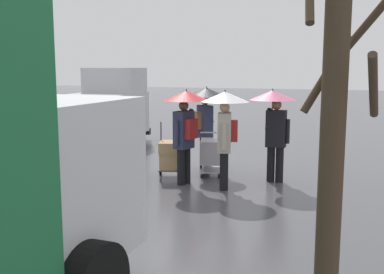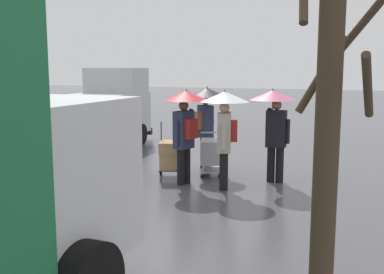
{
  "view_description": "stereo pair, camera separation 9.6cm",
  "coord_description": "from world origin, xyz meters",
  "px_view_note": "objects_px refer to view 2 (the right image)",
  "views": [
    {
      "loc": [
        -3.9,
        11.35,
        2.63
      ],
      "look_at": [
        -0.33,
        1.54,
        1.05
      ],
      "focal_mm": 43.38,
      "sensor_mm": 36.0,
      "label": 1
    },
    {
      "loc": [
        -3.99,
        11.31,
        2.63
      ],
      "look_at": [
        -0.33,
        1.54,
        1.05
      ],
      "focal_mm": 43.38,
      "sensor_mm": 36.0,
      "label": 2
    }
  ],
  "objects_px": {
    "shopping_cart_vendor": "(212,153)",
    "pedestrian_pink_side": "(225,117)",
    "hand_dolly_boxes": "(169,155)",
    "pedestrian_black_side": "(206,109)",
    "cargo_van_parked_right": "(94,113)",
    "pedestrian_white_side": "(185,115)",
    "bare_tree_near": "(327,153)",
    "pedestrian_far_side": "(274,114)"
  },
  "relations": [
    {
      "from": "hand_dolly_boxes",
      "to": "bare_tree_near",
      "type": "relative_size",
      "value": 0.34
    },
    {
      "from": "shopping_cart_vendor",
      "to": "hand_dolly_boxes",
      "type": "relative_size",
      "value": 0.77
    },
    {
      "from": "cargo_van_parked_right",
      "to": "hand_dolly_boxes",
      "type": "relative_size",
      "value": 4.14
    },
    {
      "from": "pedestrian_white_side",
      "to": "pedestrian_far_side",
      "type": "bearing_deg",
      "value": -154.69
    },
    {
      "from": "pedestrian_pink_side",
      "to": "pedestrian_black_side",
      "type": "bearing_deg",
      "value": -59.03
    },
    {
      "from": "hand_dolly_boxes",
      "to": "pedestrian_black_side",
      "type": "relative_size",
      "value": 0.61
    },
    {
      "from": "pedestrian_black_side",
      "to": "pedestrian_pink_side",
      "type": "bearing_deg",
      "value": 120.97
    },
    {
      "from": "hand_dolly_boxes",
      "to": "pedestrian_pink_side",
      "type": "distance_m",
      "value": 1.92
    },
    {
      "from": "shopping_cart_vendor",
      "to": "pedestrian_black_side",
      "type": "relative_size",
      "value": 0.47
    },
    {
      "from": "cargo_van_parked_right",
      "to": "pedestrian_white_side",
      "type": "xyz_separation_m",
      "value": [
        -4.3,
        3.02,
        0.39
      ]
    },
    {
      "from": "hand_dolly_boxes",
      "to": "bare_tree_near",
      "type": "xyz_separation_m",
      "value": [
        -4.01,
        5.47,
        1.28
      ]
    },
    {
      "from": "shopping_cart_vendor",
      "to": "bare_tree_near",
      "type": "bearing_deg",
      "value": 117.46
    },
    {
      "from": "hand_dolly_boxes",
      "to": "pedestrian_black_side",
      "type": "bearing_deg",
      "value": -115.12
    },
    {
      "from": "cargo_van_parked_right",
      "to": "shopping_cart_vendor",
      "type": "relative_size",
      "value": 5.35
    },
    {
      "from": "cargo_van_parked_right",
      "to": "bare_tree_near",
      "type": "relative_size",
      "value": 1.42
    },
    {
      "from": "pedestrian_far_side",
      "to": "bare_tree_near",
      "type": "distance_m",
      "value": 6.13
    },
    {
      "from": "cargo_van_parked_right",
      "to": "hand_dolly_boxes",
      "type": "distance_m",
      "value": 4.58
    },
    {
      "from": "cargo_van_parked_right",
      "to": "shopping_cart_vendor",
      "type": "height_order",
      "value": "cargo_van_parked_right"
    },
    {
      "from": "bare_tree_near",
      "to": "pedestrian_white_side",
      "type": "bearing_deg",
      "value": -55.8
    },
    {
      "from": "cargo_van_parked_right",
      "to": "pedestrian_pink_side",
      "type": "distance_m",
      "value": 6.11
    },
    {
      "from": "pedestrian_black_side",
      "to": "hand_dolly_boxes",
      "type": "bearing_deg",
      "value": 64.88
    },
    {
      "from": "pedestrian_black_side",
      "to": "cargo_van_parked_right",
      "type": "bearing_deg",
      "value": -19.0
    },
    {
      "from": "shopping_cart_vendor",
      "to": "pedestrian_pink_side",
      "type": "height_order",
      "value": "pedestrian_pink_side"
    },
    {
      "from": "hand_dolly_boxes",
      "to": "pedestrian_far_side",
      "type": "xyz_separation_m",
      "value": [
        -2.41,
        -0.45,
        1.03
      ]
    },
    {
      "from": "shopping_cart_vendor",
      "to": "pedestrian_white_side",
      "type": "distance_m",
      "value": 1.42
    },
    {
      "from": "cargo_van_parked_right",
      "to": "bare_tree_near",
      "type": "bearing_deg",
      "value": 133.78
    },
    {
      "from": "cargo_van_parked_right",
      "to": "pedestrian_black_side",
      "type": "height_order",
      "value": "cargo_van_parked_right"
    },
    {
      "from": "pedestrian_far_side",
      "to": "bare_tree_near",
      "type": "bearing_deg",
      "value": 105.18
    },
    {
      "from": "shopping_cart_vendor",
      "to": "pedestrian_pink_side",
      "type": "relative_size",
      "value": 0.47
    },
    {
      "from": "shopping_cart_vendor",
      "to": "pedestrian_black_side",
      "type": "bearing_deg",
      "value": -58.92
    },
    {
      "from": "shopping_cart_vendor",
      "to": "pedestrian_far_side",
      "type": "xyz_separation_m",
      "value": [
        -1.52,
        0.1,
        1.0
      ]
    },
    {
      "from": "shopping_cart_vendor",
      "to": "pedestrian_far_side",
      "type": "relative_size",
      "value": 0.47
    },
    {
      "from": "shopping_cart_vendor",
      "to": "pedestrian_black_side",
      "type": "height_order",
      "value": "pedestrian_black_side"
    },
    {
      "from": "pedestrian_black_side",
      "to": "bare_tree_near",
      "type": "relative_size",
      "value": 0.56
    },
    {
      "from": "pedestrian_pink_side",
      "to": "pedestrian_black_side",
      "type": "xyz_separation_m",
      "value": [
        0.99,
        -1.66,
        0.0
      ]
    },
    {
      "from": "hand_dolly_boxes",
      "to": "bare_tree_near",
      "type": "distance_m",
      "value": 6.9
    },
    {
      "from": "pedestrian_pink_side",
      "to": "hand_dolly_boxes",
      "type": "bearing_deg",
      "value": -18.79
    },
    {
      "from": "cargo_van_parked_right",
      "to": "pedestrian_pink_side",
      "type": "xyz_separation_m",
      "value": [
        -5.24,
        3.12,
        0.39
      ]
    },
    {
      "from": "hand_dolly_boxes",
      "to": "pedestrian_black_side",
      "type": "xyz_separation_m",
      "value": [
        -0.53,
        -1.14,
        1.03
      ]
    },
    {
      "from": "pedestrian_black_side",
      "to": "pedestrian_far_side",
      "type": "relative_size",
      "value": 1.0
    },
    {
      "from": "cargo_van_parked_right",
      "to": "hand_dolly_boxes",
      "type": "bearing_deg",
      "value": 145.02
    },
    {
      "from": "shopping_cart_vendor",
      "to": "pedestrian_white_side",
      "type": "xyz_separation_m",
      "value": [
        0.31,
        0.96,
        1.0
      ]
    }
  ]
}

